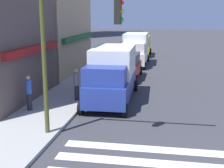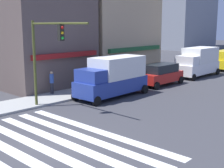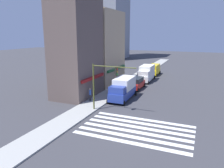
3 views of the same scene
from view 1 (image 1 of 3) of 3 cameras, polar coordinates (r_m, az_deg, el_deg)
traffic_signal at (r=11.90m, az=-6.53°, el=8.25°), size 0.32×5.35×5.71m
box_truck_blue at (r=17.65m, az=0.05°, el=1.92°), size 6.26×2.42×3.04m
suv_red at (r=23.96m, az=2.66°, el=3.41°), size 4.71×2.12×1.94m
box_truck_white at (r=30.64m, az=4.31°, el=6.46°), size 6.23×2.42×3.04m
van_yellow at (r=37.60m, az=5.37°, el=7.12°), size 5.03×2.22×2.34m
pedestrian_blue_shirt at (r=16.08m, az=-14.96°, el=-1.46°), size 0.32×0.32×1.77m
pedestrian_grey_coat at (r=17.48m, az=-6.51°, el=0.01°), size 0.32×0.32×1.77m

